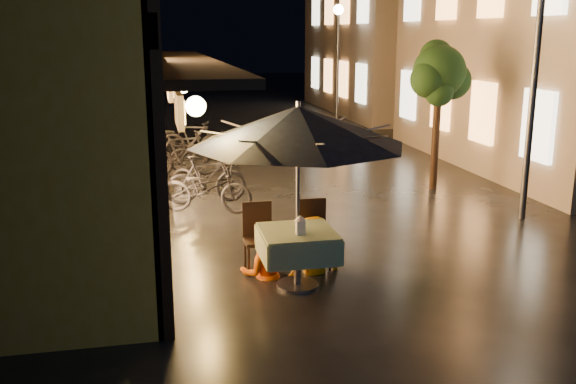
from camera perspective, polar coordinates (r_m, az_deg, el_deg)
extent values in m
plane|color=black|center=(9.40, 10.79, -6.74)|extent=(90.00, 90.00, 0.00)
cube|color=#BE8E22|center=(12.28, -23.30, 13.89)|extent=(4.50, 11.00, 7.00)
cube|color=black|center=(12.07, -12.24, 13.75)|extent=(0.12, 11.00, 0.35)
cube|color=black|center=(12.10, -9.35, 11.27)|extent=(1.20, 10.50, 0.12)
cube|color=#F3994D|center=(8.78, -11.31, 1.30)|extent=(0.10, 2.20, 2.40)
cube|color=#F3994D|center=(12.22, -11.64, 4.82)|extent=(0.10, 2.20, 2.40)
cube|color=#F3994D|center=(15.68, -11.82, 6.79)|extent=(0.10, 2.20, 2.40)
cube|color=#F3994D|center=(13.64, 21.33, 5.51)|extent=(0.10, 1.00, 1.40)
cube|color=#F3994D|center=(15.51, 16.90, 6.78)|extent=(0.10, 1.00, 1.40)
cube|color=#F3994D|center=(17.45, 13.42, 7.74)|extent=(0.10, 1.00, 1.40)
cube|color=#F3994D|center=(19.45, 10.64, 8.49)|extent=(0.10, 1.00, 1.40)
cube|color=tan|center=(28.30, 11.14, 14.18)|extent=(7.00, 10.00, 7.00)
cube|color=#F3994D|center=(23.56, 6.49, 9.56)|extent=(0.10, 1.00, 1.40)
cube|color=#F3994D|center=(23.51, 6.69, 16.38)|extent=(0.10, 1.00, 1.40)
cube|color=#F3994D|center=(25.65, 4.92, 9.95)|extent=(0.10, 1.00, 1.40)
cube|color=#F3994D|center=(25.61, 5.05, 16.21)|extent=(0.10, 1.00, 1.40)
cube|color=#F3994D|center=(27.75, 3.58, 10.28)|extent=(0.10, 1.00, 1.40)
cube|color=#F3994D|center=(27.72, 3.67, 16.07)|extent=(0.10, 1.00, 1.40)
cube|color=#F3994D|center=(29.87, 2.42, 10.56)|extent=(0.10, 1.00, 1.40)
cube|color=#F3994D|center=(29.84, 2.48, 15.93)|extent=(0.10, 1.00, 1.40)
cylinder|color=black|center=(14.07, 12.98, 4.69)|extent=(0.16, 0.16, 2.20)
sphere|color=black|center=(13.92, 13.30, 10.39)|extent=(1.10, 1.10, 1.10)
sphere|color=black|center=(14.17, 14.38, 9.57)|extent=(0.80, 0.80, 0.80)
sphere|color=black|center=(13.66, 12.38, 9.75)|extent=(0.76, 0.76, 0.76)
sphere|color=black|center=(14.20, 13.03, 11.68)|extent=(0.70, 0.70, 0.70)
sphere|color=black|center=(13.68, 13.27, 8.65)|extent=(0.60, 0.60, 0.60)
cylinder|color=#59595E|center=(12.07, 20.84, 6.97)|extent=(0.12, 0.12, 4.00)
cylinder|color=#59595E|center=(23.05, 4.41, 10.76)|extent=(0.12, 0.12, 4.00)
sphere|color=#F5E5BD|center=(23.03, 4.51, 15.86)|extent=(0.36, 0.36, 0.36)
cylinder|color=#59595E|center=(8.51, 0.85, -6.13)|extent=(0.10, 0.10, 0.72)
cylinder|color=#59595E|center=(8.63, 0.85, -8.25)|extent=(0.56, 0.56, 0.04)
cube|color=#2F5F2F|center=(8.38, 0.86, -3.63)|extent=(0.95, 0.95, 0.06)
cube|color=#2F5F2F|center=(8.55, 3.97, -4.47)|extent=(0.04, 0.95, 0.33)
cube|color=#2F5F2F|center=(8.34, -2.33, -4.91)|extent=(0.04, 0.95, 0.33)
cube|color=#2F5F2F|center=(8.87, 0.17, -3.73)|extent=(0.95, 0.04, 0.33)
cube|color=#2F5F2F|center=(8.00, 1.63, -5.76)|extent=(0.95, 0.04, 0.33)
cylinder|color=#59595E|center=(8.27, 0.87, -0.98)|extent=(0.05, 0.05, 2.30)
cone|color=black|center=(8.07, 0.90, 5.89)|extent=(2.80, 2.80, 0.50)
cylinder|color=#59595E|center=(8.04, 0.91, 7.66)|extent=(0.06, 0.06, 0.12)
cube|color=black|center=(9.01, -2.56, -4.38)|extent=(0.42, 0.42, 0.05)
cube|color=black|center=(9.11, -2.78, -2.52)|extent=(0.42, 0.04, 0.55)
cylinder|color=black|center=(8.89, -3.50, -6.25)|extent=(0.04, 0.04, 0.43)
cylinder|color=black|center=(8.95, -1.21, -6.09)|extent=(0.04, 0.04, 0.43)
cylinder|color=black|center=(9.23, -3.84, -5.49)|extent=(0.04, 0.04, 0.43)
cylinder|color=black|center=(9.28, -1.63, -5.34)|extent=(0.04, 0.04, 0.43)
cube|color=black|center=(9.17, 2.39, -4.05)|extent=(0.42, 0.42, 0.05)
cube|color=black|center=(9.27, 2.11, -2.22)|extent=(0.42, 0.04, 0.55)
cylinder|color=black|center=(9.04, 1.55, -5.89)|extent=(0.04, 0.04, 0.43)
cylinder|color=black|center=(9.12, 3.75, -5.72)|extent=(0.04, 0.04, 0.43)
cylinder|color=black|center=(9.37, 1.02, -5.16)|extent=(0.04, 0.04, 0.43)
cylinder|color=black|center=(9.45, 3.16, -5.00)|extent=(0.04, 0.04, 0.43)
cube|color=white|center=(8.20, 1.11, -3.14)|extent=(0.11, 0.11, 0.18)
cube|color=#FFD88C|center=(8.21, 1.11, -3.21)|extent=(0.07, 0.07, 0.12)
cone|color=white|center=(8.17, 1.11, -2.31)|extent=(0.16, 0.16, 0.07)
imported|color=orange|center=(8.80, -2.17, -3.13)|extent=(0.72, 0.58, 1.39)
imported|color=orange|center=(8.92, 2.24, -2.39)|extent=(1.10, 0.78, 1.54)
imported|color=black|center=(12.06, -7.29, 0.32)|extent=(1.85, 1.19, 0.92)
imported|color=black|center=(12.70, -7.29, 1.12)|extent=(1.62, 0.54, 0.96)
imported|color=black|center=(13.48, -7.19, 1.57)|extent=(1.66, 1.00, 0.83)
imported|color=black|center=(15.11, -9.39, 3.39)|extent=(1.90, 0.80, 1.11)
imported|color=black|center=(15.68, -7.32, 3.52)|extent=(1.83, 0.79, 0.93)
imported|color=black|center=(17.20, -8.49, 4.63)|extent=(1.84, 1.12, 1.07)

